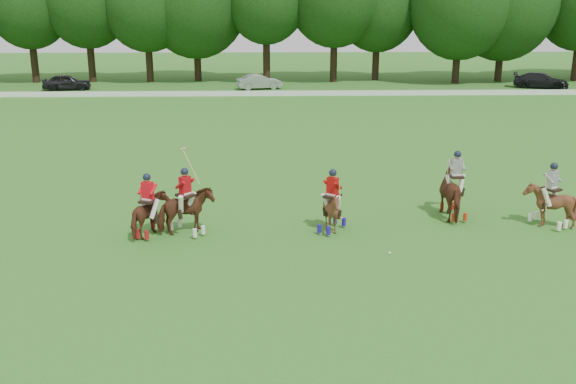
{
  "coord_description": "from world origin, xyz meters",
  "views": [
    {
      "loc": [
        0.06,
        -16.34,
        7.41
      ],
      "look_at": [
        0.71,
        4.2,
        1.4
      ],
      "focal_mm": 40.0,
      "sensor_mm": 36.0,
      "label": 1
    }
  ],
  "objects_px": {
    "polo_red_a": "(149,214)",
    "polo_red_c": "(332,210)",
    "polo_stripe_a": "(455,193)",
    "polo_stripe_b": "(550,204)",
    "car_left": "(67,82)",
    "polo_red_b": "(186,211)",
    "polo_ball": "(390,253)",
    "car_right": "(541,81)",
    "car_mid": "(259,82)"
  },
  "relations": [
    {
      "from": "polo_red_a",
      "to": "polo_red_c",
      "type": "relative_size",
      "value": 0.98
    },
    {
      "from": "polo_stripe_a",
      "to": "polo_stripe_b",
      "type": "relative_size",
      "value": 1.08
    },
    {
      "from": "polo_red_c",
      "to": "polo_stripe_a",
      "type": "xyz_separation_m",
      "value": [
        4.55,
        1.37,
        0.14
      ]
    },
    {
      "from": "car_left",
      "to": "polo_red_c",
      "type": "relative_size",
      "value": 1.92
    },
    {
      "from": "polo_red_b",
      "to": "polo_ball",
      "type": "height_order",
      "value": "polo_red_b"
    },
    {
      "from": "polo_red_a",
      "to": "polo_stripe_b",
      "type": "xyz_separation_m",
      "value": [
        13.65,
        0.49,
        0.06
      ]
    },
    {
      "from": "polo_red_a",
      "to": "polo_stripe_b",
      "type": "distance_m",
      "value": 13.65
    },
    {
      "from": "polo_red_b",
      "to": "polo_red_c",
      "type": "relative_size",
      "value": 1.3
    },
    {
      "from": "car_right",
      "to": "polo_stripe_a",
      "type": "xyz_separation_m",
      "value": [
        -18.53,
        -36.96,
        0.2
      ]
    },
    {
      "from": "polo_red_b",
      "to": "polo_ball",
      "type": "bearing_deg",
      "value": -17.53
    },
    {
      "from": "polo_red_b",
      "to": "polo_stripe_a",
      "type": "distance_m",
      "value": 9.55
    },
    {
      "from": "polo_red_b",
      "to": "polo_red_c",
      "type": "bearing_deg",
      "value": 1.28
    },
    {
      "from": "car_right",
      "to": "car_left",
      "type": "bearing_deg",
      "value": 113.71
    },
    {
      "from": "polo_red_b",
      "to": "polo_stripe_a",
      "type": "bearing_deg",
      "value": 8.91
    },
    {
      "from": "car_mid",
      "to": "polo_red_a",
      "type": "distance_m",
      "value": 38.7
    },
    {
      "from": "polo_red_c",
      "to": "polo_red_a",
      "type": "bearing_deg",
      "value": -177.81
    },
    {
      "from": "polo_stripe_a",
      "to": "polo_stripe_b",
      "type": "xyz_separation_m",
      "value": [
        2.99,
        -1.11,
        -0.09
      ]
    },
    {
      "from": "polo_red_c",
      "to": "polo_stripe_b",
      "type": "height_order",
      "value": "polo_stripe_b"
    },
    {
      "from": "polo_red_c",
      "to": "polo_ball",
      "type": "height_order",
      "value": "polo_red_c"
    },
    {
      "from": "car_left",
      "to": "polo_stripe_b",
      "type": "relative_size",
      "value": 1.83
    },
    {
      "from": "car_mid",
      "to": "car_right",
      "type": "distance_m",
      "value": 25.97
    },
    {
      "from": "polo_red_b",
      "to": "polo_stripe_b",
      "type": "height_order",
      "value": "polo_red_b"
    },
    {
      "from": "car_mid",
      "to": "polo_red_a",
      "type": "relative_size",
      "value": 1.89
    },
    {
      "from": "car_mid",
      "to": "polo_ball",
      "type": "xyz_separation_m",
      "value": [
        4.48,
        -40.48,
        -0.62
      ]
    },
    {
      "from": "polo_red_a",
      "to": "polo_stripe_a",
      "type": "xyz_separation_m",
      "value": [
        10.65,
        1.6,
        0.15
      ]
    },
    {
      "from": "car_mid",
      "to": "polo_stripe_a",
      "type": "relative_size",
      "value": 1.64
    },
    {
      "from": "polo_stripe_b",
      "to": "polo_ball",
      "type": "bearing_deg",
      "value": -157.94
    },
    {
      "from": "car_left",
      "to": "car_right",
      "type": "relative_size",
      "value": 0.86
    },
    {
      "from": "car_right",
      "to": "polo_red_b",
      "type": "xyz_separation_m",
      "value": [
        -27.96,
        -38.44,
        0.11
      ]
    },
    {
      "from": "car_mid",
      "to": "polo_red_c",
      "type": "height_order",
      "value": "polo_red_c"
    },
    {
      "from": "polo_stripe_b",
      "to": "polo_red_c",
      "type": "bearing_deg",
      "value": -178.02
    },
    {
      "from": "polo_red_c",
      "to": "polo_ball",
      "type": "distance_m",
      "value": 2.77
    },
    {
      "from": "polo_red_a",
      "to": "polo_ball",
      "type": "distance_m",
      "value": 7.96
    },
    {
      "from": "car_right",
      "to": "polo_red_c",
      "type": "distance_m",
      "value": 44.74
    },
    {
      "from": "car_right",
      "to": "polo_red_a",
      "type": "distance_m",
      "value": 48.36
    },
    {
      "from": "car_mid",
      "to": "polo_red_a",
      "type": "bearing_deg",
      "value": 159.55
    },
    {
      "from": "car_right",
      "to": "polo_red_a",
      "type": "relative_size",
      "value": 2.26
    },
    {
      "from": "polo_ball",
      "to": "car_left",
      "type": "bearing_deg",
      "value": 118.36
    },
    {
      "from": "car_mid",
      "to": "polo_red_c",
      "type": "distance_m",
      "value": 38.44
    },
    {
      "from": "polo_red_a",
      "to": "polo_stripe_a",
      "type": "height_order",
      "value": "polo_stripe_a"
    },
    {
      "from": "polo_red_c",
      "to": "polo_ball",
      "type": "bearing_deg",
      "value": -53.62
    },
    {
      "from": "car_mid",
      "to": "polo_stripe_a",
      "type": "distance_m",
      "value": 37.7
    },
    {
      "from": "polo_red_c",
      "to": "polo_stripe_a",
      "type": "distance_m",
      "value": 4.75
    },
    {
      "from": "car_mid",
      "to": "polo_stripe_b",
      "type": "bearing_deg",
      "value": 179.63
    },
    {
      "from": "polo_red_a",
      "to": "polo_red_c",
      "type": "xyz_separation_m",
      "value": [
        6.1,
        0.23,
        0.01
      ]
    },
    {
      "from": "polo_red_c",
      "to": "car_right",
      "type": "bearing_deg",
      "value": 58.95
    },
    {
      "from": "car_left",
      "to": "polo_stripe_b",
      "type": "xyz_separation_m",
      "value": [
        27.81,
        -38.07,
        0.1
      ]
    },
    {
      "from": "polo_red_a",
      "to": "polo_ball",
      "type": "relative_size",
      "value": 23.79
    },
    {
      "from": "polo_red_a",
      "to": "car_right",
      "type": "bearing_deg",
      "value": 52.89
    },
    {
      "from": "polo_red_c",
      "to": "polo_red_b",
      "type": "bearing_deg",
      "value": -178.72
    }
  ]
}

